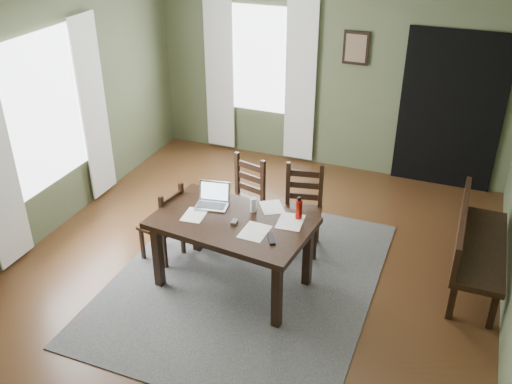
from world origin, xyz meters
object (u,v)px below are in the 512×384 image
at_px(chair_end, 165,224).
at_px(chair_back_left, 243,201).
at_px(bench, 473,241).
at_px(laptop, 213,199).
at_px(water_bottle, 299,209).
at_px(dining_table, 232,229).
at_px(chair_back_right, 302,210).

xyz_separation_m(chair_end, chair_back_left, (0.62, 0.71, 0.04)).
distance_m(chair_end, bench, 3.20).
bearing_deg(bench, laptop, 105.69).
relative_size(bench, laptop, 4.13).
bearing_deg(water_bottle, dining_table, -154.97).
height_order(chair_back_right, laptop, laptop).
bearing_deg(chair_end, chair_back_left, 148.23).
bearing_deg(dining_table, chair_back_left, 112.36).
height_order(chair_back_right, bench, chair_back_right).
relative_size(dining_table, chair_end, 1.84).
xyz_separation_m(chair_back_left, bench, (2.49, 0.06, 0.03)).
bearing_deg(water_bottle, chair_end, -175.70).
distance_m(bench, water_bottle, 1.81).
bearing_deg(chair_back_left, laptop, -79.80).
xyz_separation_m(chair_back_right, laptop, (-0.74, -0.70, 0.36)).
height_order(dining_table, bench, bench).
bearing_deg(chair_back_left, bench, 15.64).
distance_m(chair_end, laptop, 0.70).
bearing_deg(laptop, bench, 6.01).
relative_size(chair_back_left, laptop, 2.67).
height_order(dining_table, chair_back_left, chair_back_left).
distance_m(chair_back_left, bench, 2.49).
bearing_deg(laptop, dining_table, -45.47).
bearing_deg(bench, chair_back_right, 90.56).
distance_m(dining_table, chair_end, 0.92).
relative_size(dining_table, laptop, 4.47).
height_order(chair_end, chair_back_right, chair_back_right).
bearing_deg(bench, water_bottle, 111.82).
bearing_deg(chair_end, bench, 113.02).
bearing_deg(laptop, water_bottle, -6.15).
distance_m(bench, laptop, 2.66).
xyz_separation_m(bench, laptop, (-2.54, -0.71, 0.33)).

